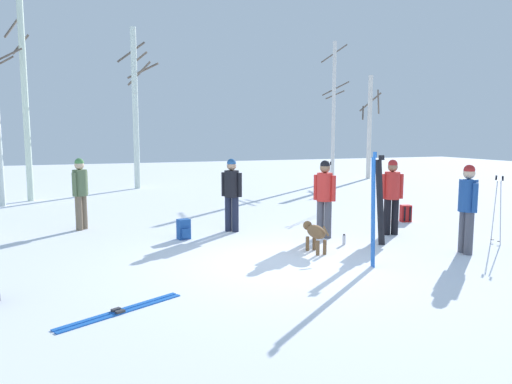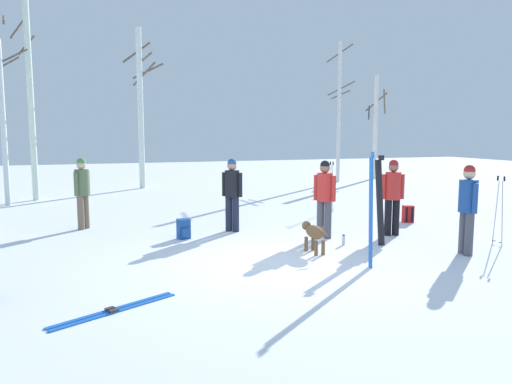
{
  "view_description": "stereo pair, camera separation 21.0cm",
  "coord_description": "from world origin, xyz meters",
  "px_view_note": "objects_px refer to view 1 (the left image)",
  "views": [
    {
      "loc": [
        -3.25,
        -7.7,
        2.31
      ],
      "look_at": [
        0.4,
        2.21,
        1.0
      ],
      "focal_mm": 33.6,
      "sensor_mm": 36.0,
      "label": 1
    },
    {
      "loc": [
        -3.05,
        -7.77,
        2.31
      ],
      "look_at": [
        0.4,
        2.21,
        1.0
      ],
      "focal_mm": 33.6,
      "sensor_mm": 36.0,
      "label": 2
    }
  ],
  "objects_px": {
    "dog": "(315,233)",
    "backpack_0": "(406,213)",
    "water_bottle_0": "(344,240)",
    "person_1": "(468,203)",
    "birch_tree_2": "(24,87)",
    "birch_tree_5": "(370,126)",
    "person_4": "(392,192)",
    "person_3": "(232,190)",
    "ski_pair_planted_0": "(380,201)",
    "birch_tree_4": "(334,110)",
    "ski_poles_1": "(498,208)",
    "ski_pair_planted_2": "(373,210)",
    "ski_poles_0": "(329,185)",
    "ski_pair_lying_0": "(121,311)",
    "backpack_2": "(184,229)",
    "person_0": "(80,189)",
    "person_2": "(324,194)",
    "birch_tree_3": "(136,105)"
  },
  "relations": [
    {
      "from": "birch_tree_5",
      "to": "birch_tree_2",
      "type": "bearing_deg",
      "value": -169.24
    },
    {
      "from": "ski_pair_planted_2",
      "to": "birch_tree_2",
      "type": "height_order",
      "value": "birch_tree_2"
    },
    {
      "from": "dog",
      "to": "backpack_2",
      "type": "xyz_separation_m",
      "value": [
        -2.16,
        2.02,
        -0.17
      ]
    },
    {
      "from": "ski_pair_planted_2",
      "to": "ski_pair_planted_0",
      "type": "bearing_deg",
      "value": 51.3
    },
    {
      "from": "person_3",
      "to": "ski_pair_planted_2",
      "type": "xyz_separation_m",
      "value": [
        1.4,
        -3.67,
        0.01
      ]
    },
    {
      "from": "ski_pair_planted_2",
      "to": "birch_tree_5",
      "type": "distance_m",
      "value": 16.64
    },
    {
      "from": "birch_tree_3",
      "to": "ski_pair_planted_2",
      "type": "bearing_deg",
      "value": -79.7
    },
    {
      "from": "ski_poles_1",
      "to": "backpack_0",
      "type": "distance_m",
      "value": 2.82
    },
    {
      "from": "person_1",
      "to": "ski_poles_1",
      "type": "distance_m",
      "value": 1.28
    },
    {
      "from": "backpack_2",
      "to": "birch_tree_2",
      "type": "distance_m",
      "value": 9.27
    },
    {
      "from": "person_3",
      "to": "ski_poles_0",
      "type": "height_order",
      "value": "person_3"
    },
    {
      "from": "person_4",
      "to": "ski_poles_1",
      "type": "bearing_deg",
      "value": -45.49
    },
    {
      "from": "person_0",
      "to": "birch_tree_3",
      "type": "bearing_deg",
      "value": 74.85
    },
    {
      "from": "backpack_0",
      "to": "ski_pair_planted_2",
      "type": "bearing_deg",
      "value": -134.44
    },
    {
      "from": "person_1",
      "to": "birch_tree_4",
      "type": "bearing_deg",
      "value": 71.48
    },
    {
      "from": "person_0",
      "to": "water_bottle_0",
      "type": "distance_m",
      "value": 6.28
    },
    {
      "from": "backpack_2",
      "to": "person_0",
      "type": "bearing_deg",
      "value": 138.02
    },
    {
      "from": "ski_pair_lying_0",
      "to": "person_3",
      "type": "bearing_deg",
      "value": 56.75
    },
    {
      "from": "ski_pair_lying_0",
      "to": "birch_tree_5",
      "type": "distance_m",
      "value": 19.93
    },
    {
      "from": "person_3",
      "to": "ski_poles_1",
      "type": "distance_m",
      "value": 5.73
    },
    {
      "from": "person_1",
      "to": "backpack_2",
      "type": "distance_m",
      "value": 5.8
    },
    {
      "from": "dog",
      "to": "ski_pair_lying_0",
      "type": "relative_size",
      "value": 0.54
    },
    {
      "from": "ski_pair_planted_2",
      "to": "birch_tree_2",
      "type": "relative_size",
      "value": 0.27
    },
    {
      "from": "person_3",
      "to": "backpack_0",
      "type": "xyz_separation_m",
      "value": [
        4.64,
        -0.37,
        -0.77
      ]
    },
    {
      "from": "ski_poles_1",
      "to": "person_2",
      "type": "bearing_deg",
      "value": 149.91
    },
    {
      "from": "person_2",
      "to": "ski_pair_planted_0",
      "type": "relative_size",
      "value": 0.92
    },
    {
      "from": "ski_poles_1",
      "to": "birch_tree_2",
      "type": "bearing_deg",
      "value": 133.14
    },
    {
      "from": "ski_pair_planted_2",
      "to": "birch_tree_3",
      "type": "bearing_deg",
      "value": 100.3
    },
    {
      "from": "birch_tree_4",
      "to": "birch_tree_5",
      "type": "height_order",
      "value": "birch_tree_4"
    },
    {
      "from": "ski_pair_planted_0",
      "to": "water_bottle_0",
      "type": "xyz_separation_m",
      "value": [
        -0.66,
        0.27,
        -0.82
      ]
    },
    {
      "from": "person_4",
      "to": "birch_tree_3",
      "type": "bearing_deg",
      "value": 110.83
    },
    {
      "from": "person_4",
      "to": "birch_tree_5",
      "type": "relative_size",
      "value": 0.33
    },
    {
      "from": "ski_pair_lying_0",
      "to": "dog",
      "type": "bearing_deg",
      "value": 27.11
    },
    {
      "from": "person_3",
      "to": "birch_tree_5",
      "type": "xyz_separation_m",
      "value": [
        10.45,
        10.19,
        1.68
      ]
    },
    {
      "from": "person_3",
      "to": "birch_tree_4",
      "type": "height_order",
      "value": "birch_tree_4"
    },
    {
      "from": "person_1",
      "to": "ski_pair_planted_0",
      "type": "xyz_separation_m",
      "value": [
        -1.15,
        1.17,
        -0.06
      ]
    },
    {
      "from": "dog",
      "to": "backpack_0",
      "type": "relative_size",
      "value": 2.04
    },
    {
      "from": "ski_pair_lying_0",
      "to": "backpack_2",
      "type": "distance_m",
      "value": 4.3
    },
    {
      "from": "dog",
      "to": "ski_pair_planted_2",
      "type": "distance_m",
      "value": 1.45
    },
    {
      "from": "ski_pair_planted_2",
      "to": "person_1",
      "type": "bearing_deg",
      "value": 3.59
    },
    {
      "from": "birch_tree_2",
      "to": "birch_tree_5",
      "type": "height_order",
      "value": "birch_tree_2"
    },
    {
      "from": "backpack_0",
      "to": "ski_pair_lying_0",
      "type": "bearing_deg",
      "value": -151.88
    },
    {
      "from": "person_4",
      "to": "birch_tree_2",
      "type": "bearing_deg",
      "value": 132.89
    },
    {
      "from": "ski_poles_1",
      "to": "dog",
      "type": "bearing_deg",
      "value": 169.92
    },
    {
      "from": "ski_poles_0",
      "to": "birch_tree_4",
      "type": "xyz_separation_m",
      "value": [
        4.39,
        7.62,
        2.56
      ]
    },
    {
      "from": "ski_pair_planted_2",
      "to": "backpack_0",
      "type": "height_order",
      "value": "ski_pair_planted_2"
    },
    {
      "from": "water_bottle_0",
      "to": "dog",
      "type": "bearing_deg",
      "value": -158.0
    },
    {
      "from": "backpack_0",
      "to": "ski_pair_planted_0",
      "type": "bearing_deg",
      "value": -137.67
    },
    {
      "from": "person_1",
      "to": "water_bottle_0",
      "type": "bearing_deg",
      "value": 141.62
    },
    {
      "from": "ski_pair_planted_0",
      "to": "ski_poles_1",
      "type": "xyz_separation_m",
      "value": [
        2.35,
        -0.76,
        -0.16
      ]
    }
  ]
}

